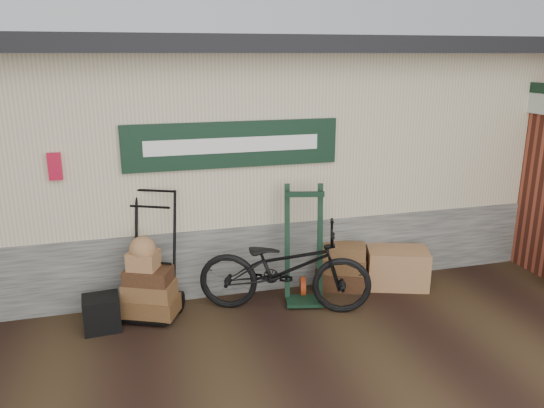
# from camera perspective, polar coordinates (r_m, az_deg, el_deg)

# --- Properties ---
(ground) EXTENTS (80.00, 80.00, 0.00)m
(ground) POSITION_cam_1_polar(r_m,az_deg,el_deg) (6.18, 0.79, -13.10)
(ground) COLOR black
(ground) RESTS_ON ground
(station_building) EXTENTS (14.40, 4.10, 3.20)m
(station_building) POSITION_cam_1_polar(r_m,az_deg,el_deg) (8.19, -4.62, 6.12)
(station_building) COLOR #4C4C47
(station_building) RESTS_ON ground
(porter_trolley) EXTENTS (0.92, 0.83, 1.51)m
(porter_trolley) POSITION_cam_1_polar(r_m,az_deg,el_deg) (6.35, -12.69, -5.20)
(porter_trolley) COLOR black
(porter_trolley) RESTS_ON ground
(green_barrow) EXTENTS (0.62, 0.56, 1.47)m
(green_barrow) POSITION_cam_1_polar(r_m,az_deg,el_deg) (6.53, 3.46, -4.40)
(green_barrow) COLOR black
(green_barrow) RESTS_ON ground
(suitcase_stack) EXTENTS (0.79, 0.66, 0.60)m
(suitcase_stack) POSITION_cam_1_polar(r_m,az_deg,el_deg) (7.09, 7.47, -6.59)
(suitcase_stack) COLOR #332110
(suitcase_stack) RESTS_ON ground
(wicker_hamper) EXTENTS (0.91, 0.74, 0.51)m
(wicker_hamper) POSITION_cam_1_polar(r_m,az_deg,el_deg) (7.28, 13.29, -6.66)
(wicker_hamper) COLOR brown
(wicker_hamper) RESTS_ON ground
(black_trunk) EXTENTS (0.42, 0.36, 0.39)m
(black_trunk) POSITION_cam_1_polar(r_m,az_deg,el_deg) (6.35, -17.85, -11.11)
(black_trunk) COLOR black
(black_trunk) RESTS_ON ground
(bicycle) EXTENTS (1.39, 2.18, 1.20)m
(bicycle) POSITION_cam_1_polar(r_m,az_deg,el_deg) (6.32, 1.38, -6.40)
(bicycle) COLOR black
(bicycle) RESTS_ON ground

